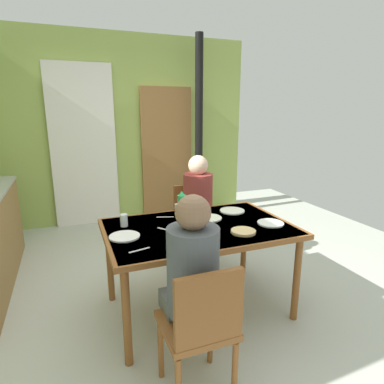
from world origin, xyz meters
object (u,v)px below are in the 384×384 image
object	(u,v)px
dining_table	(199,234)
person_far_diner	(198,198)
chair_near_diner	(201,325)
chair_far_diner	(194,220)
water_bottle_green_near	(182,210)
serving_bowl_center	(202,226)
person_near_diner	(192,268)

from	to	relation	value
dining_table	person_far_diner	world-z (taller)	person_far_diner
chair_near_diner	chair_far_diner	size ratio (longest dim) A/B	1.00
water_bottle_green_near	serving_bowl_center	xyz separation A→B (m)	(0.13, -0.11, -0.11)
serving_bowl_center	chair_near_diner	bearing A→B (deg)	-113.27
person_far_diner	serving_bowl_center	bearing A→B (deg)	69.67
dining_table	water_bottle_green_near	bearing A→B (deg)	161.86
chair_near_diner	serving_bowl_center	distance (m)	0.88
chair_near_diner	serving_bowl_center	size ratio (longest dim) A/B	5.12
chair_near_diner	serving_bowl_center	world-z (taller)	chair_near_diner
water_bottle_green_near	serving_bowl_center	bearing A→B (deg)	-41.02
dining_table	serving_bowl_center	world-z (taller)	serving_bowl_center
chair_near_diner	person_near_diner	bearing A→B (deg)	90.00
chair_far_diner	person_near_diner	distance (m)	1.67
chair_far_diner	serving_bowl_center	xyz separation A→B (m)	(-0.28, -0.90, 0.28)
dining_table	chair_near_diner	distance (m)	0.92
dining_table	person_far_diner	bearing A→B (deg)	67.84
dining_table	person_near_diner	bearing A→B (deg)	-115.23
serving_bowl_center	person_far_diner	bearing A→B (deg)	69.67
person_near_diner	person_far_diner	world-z (taller)	same
chair_near_diner	dining_table	bearing A→B (deg)	68.49
dining_table	chair_near_diner	size ratio (longest dim) A/B	1.71
dining_table	chair_far_diner	xyz separation A→B (m)	(0.28, 0.83, -0.18)
chair_near_diner	person_far_diner	distance (m)	1.67
water_bottle_green_near	chair_near_diner	bearing A→B (deg)	-102.89
dining_table	person_far_diner	size ratio (longest dim) A/B	1.93
person_near_diner	person_far_diner	size ratio (longest dim) A/B	1.00
chair_far_diner	serving_bowl_center	size ratio (longest dim) A/B	5.12
serving_bowl_center	person_near_diner	bearing A→B (deg)	-117.63
person_far_diner	water_bottle_green_near	world-z (taller)	person_far_diner
dining_table	chair_near_diner	world-z (taller)	chair_near_diner
dining_table	serving_bowl_center	size ratio (longest dim) A/B	8.74
chair_near_diner	person_far_diner	size ratio (longest dim) A/B	1.13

